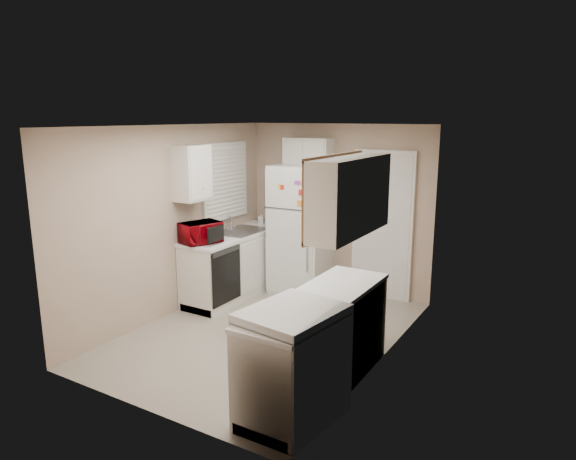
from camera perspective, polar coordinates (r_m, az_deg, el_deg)
The scene contains 19 objects.
floor at distance 6.18m, azimuth -2.42°, elevation -11.34°, with size 3.80×3.80×0.00m, color #AEA493.
ceiling at distance 5.65m, azimuth -2.64°, elevation 11.49°, with size 3.80×3.80×0.00m, color white.
wall_left at distance 6.66m, azimuth -12.66°, elevation 0.96°, with size 3.80×3.80×0.00m, color tan.
wall_right at distance 5.19m, azimuth 10.53°, elevation -2.22°, with size 3.80×3.80×0.00m, color tan.
wall_back at distance 7.43m, azimuth 5.53°, elevation 2.40°, with size 2.80×2.80×0.00m, color tan.
wall_front at distance 4.40m, azimuth -16.27°, elevation -5.25°, with size 2.80×2.80×0.00m, color tan.
left_counter at distance 7.32m, azimuth -5.83°, elevation -3.80°, with size 0.60×1.80×0.90m, color silver.
dishwasher at distance 6.68m, azimuth -6.89°, elevation -5.08°, with size 0.03×0.58×0.72m, color black.
sink at distance 7.33m, azimuth -5.20°, elevation -0.44°, with size 0.54×0.74×0.16m, color gray.
microwave at distance 6.69m, azimuth -9.69°, elevation -0.17°, with size 0.27×0.49×0.33m, color #7A020A.
soap_bottle at distance 7.80m, azimuth -3.02°, elevation 1.43°, with size 0.08×0.08×0.17m, color white.
window_blinds at distance 7.35m, azimuth -6.97°, elevation 5.42°, with size 0.10×0.98×1.08m, color silver.
upper_cabinet_left at distance 6.63m, azimuth -10.65°, elevation 6.25°, with size 0.30×0.45×0.70m, color silver.
refrigerator at distance 7.35m, azimuth 1.55°, elevation 0.11°, with size 0.76×0.74×1.84m, color silver.
cabinet_over_fridge at distance 7.38m, azimuth 2.32°, elevation 8.64°, with size 0.70×0.30×0.40m, color silver.
interior_door at distance 7.16m, azimuth 10.43°, elevation 0.40°, with size 0.86×0.06×2.08m, color silver.
right_counter at distance 4.86m, azimuth 3.40°, elevation -12.47°, with size 0.60×2.00×0.90m, color silver.
stove at distance 4.40m, azimuth 0.51°, elevation -14.66°, with size 0.66×0.81×0.99m, color silver.
upper_cabinet_right at distance 4.67m, azimuth 6.95°, elevation 3.77°, with size 0.30×1.20×0.70m, color silver.
Camera 1 is at (3.10, -4.72, 2.51)m, focal length 32.00 mm.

